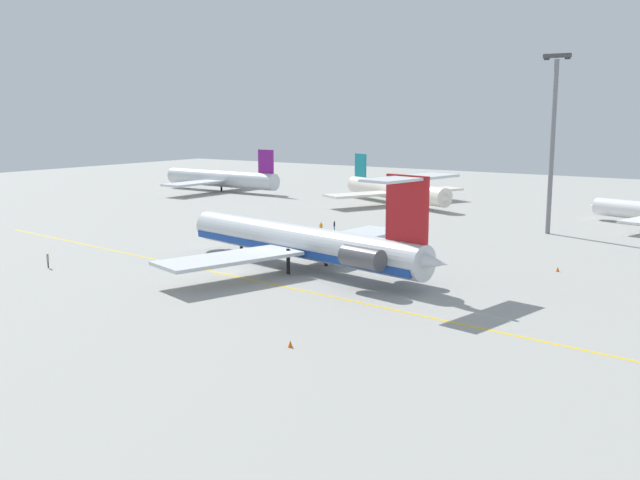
% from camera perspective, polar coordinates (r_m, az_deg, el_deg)
% --- Properties ---
extents(ground, '(304.17, 304.17, 0.00)m').
position_cam_1_polar(ground, '(82.44, -6.75, -2.56)').
color(ground, '#9E9E99').
extents(main_jetliner, '(40.36, 35.88, 11.80)m').
position_cam_1_polar(main_jetliner, '(82.63, -1.01, -0.19)').
color(main_jetliner, silver).
rests_on(main_jetliner, ground).
extents(airliner_far_left, '(33.25, 32.75, 9.99)m').
position_cam_1_polar(airliner_far_left, '(169.88, -8.05, 4.85)').
color(airliner_far_left, silver).
rests_on(airliner_far_left, ground).
extents(airliner_mid_left, '(29.90, 30.19, 9.43)m').
position_cam_1_polar(airliner_mid_left, '(143.26, 6.23, 3.89)').
color(airliner_mid_left, silver).
rests_on(airliner_mid_left, ground).
extents(ground_crew_near_nose, '(0.41, 0.27, 1.67)m').
position_cam_1_polar(ground_crew_near_nose, '(89.81, -20.74, -1.42)').
color(ground_crew_near_nose, black).
rests_on(ground_crew_near_nose, ground).
extents(ground_crew_near_tail, '(0.32, 0.33, 1.67)m').
position_cam_1_polar(ground_crew_near_tail, '(109.96, 1.14, 1.21)').
color(ground_crew_near_tail, black).
rests_on(ground_crew_near_tail, ground).
extents(ground_crew_portside, '(0.37, 0.30, 1.76)m').
position_cam_1_polar(ground_crew_portside, '(107.87, 0.09, 1.08)').
color(ground_crew_portside, black).
rests_on(ground_crew_portside, ground).
extents(safety_cone_nose, '(0.40, 0.40, 0.55)m').
position_cam_1_polar(safety_cone_nose, '(56.13, -2.37, -8.22)').
color(safety_cone_nose, '#EA590F').
rests_on(safety_cone_nose, ground).
extents(safety_cone_wingtip, '(0.40, 0.40, 0.55)m').
position_cam_1_polar(safety_cone_wingtip, '(109.16, -4.07, 0.71)').
color(safety_cone_wingtip, '#EA590F').
rests_on(safety_cone_wingtip, ground).
extents(safety_cone_tail, '(0.40, 0.40, 0.55)m').
position_cam_1_polar(safety_cone_tail, '(86.62, 18.30, -2.21)').
color(safety_cone_tail, '#EA590F').
rests_on(safety_cone_tail, ground).
extents(taxiway_centreline, '(106.56, 11.72, 0.01)m').
position_cam_1_polar(taxiway_centreline, '(77.95, -4.98, -3.25)').
color(taxiway_centreline, gold).
rests_on(taxiway_centreline, ground).
extents(light_mast, '(4.00, 0.70, 26.34)m').
position_cam_1_polar(light_mast, '(112.24, 17.94, 7.75)').
color(light_mast, slate).
rests_on(light_mast, ground).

